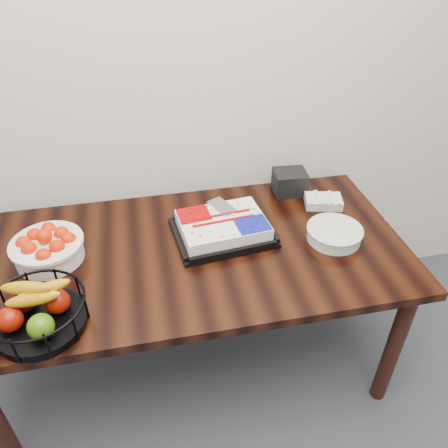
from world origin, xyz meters
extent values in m
plane|color=white|center=(0.00, 2.50, 1.35)|extent=(5.00, 0.00, 5.00)
cube|color=black|center=(0.00, 2.00, 0.73)|extent=(1.80, 0.90, 0.04)
cylinder|color=black|center=(-0.82, 2.37, 0.35)|extent=(0.07, 0.07, 0.71)
cylinder|color=black|center=(0.82, 1.63, 0.35)|extent=(0.07, 0.07, 0.71)
cylinder|color=black|center=(0.82, 2.37, 0.35)|extent=(0.07, 0.07, 0.71)
cube|color=black|center=(0.15, 2.07, 0.76)|extent=(0.45, 0.37, 0.02)
cube|color=white|center=(0.15, 2.07, 0.80)|extent=(0.39, 0.31, 0.06)
cube|color=#9B0304|center=(0.04, 2.14, 0.83)|extent=(0.15, 0.13, 0.00)
cube|color=#0C148D|center=(0.25, 2.00, 0.83)|extent=(0.15, 0.13, 0.00)
cube|color=silver|center=(0.17, 2.16, 0.83)|extent=(0.12, 0.16, 0.00)
cylinder|color=white|center=(-0.57, 2.06, 0.79)|extent=(0.27, 0.27, 0.09)
cylinder|color=white|center=(-0.57, 2.06, 0.83)|extent=(0.29, 0.29, 0.01)
cylinder|color=black|center=(-0.56, 1.70, 0.77)|extent=(0.31, 0.31, 0.03)
torus|color=black|center=(-0.56, 1.70, 0.86)|extent=(0.33, 0.33, 0.01)
cylinder|color=white|center=(0.61, 1.94, 0.78)|extent=(0.23, 0.23, 0.05)
cylinder|color=white|center=(0.61, 1.94, 0.80)|extent=(0.24, 0.24, 0.01)
cube|color=silver|center=(0.66, 2.20, 0.77)|extent=(0.19, 0.15, 0.04)
cube|color=black|center=(0.54, 2.35, 0.81)|extent=(0.17, 0.15, 0.11)
camera|label=1|loc=(-0.16, 0.59, 1.92)|focal=35.00mm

